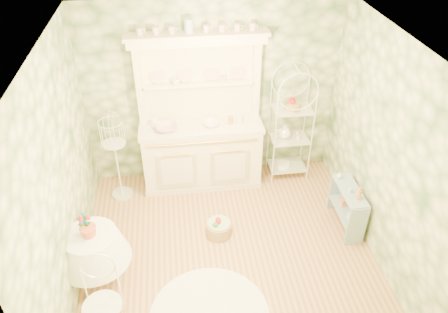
{
  "coord_description": "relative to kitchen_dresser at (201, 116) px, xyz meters",
  "views": [
    {
      "loc": [
        -0.55,
        -3.79,
        4.18
      ],
      "look_at": [
        0.0,
        0.5,
        1.15
      ],
      "focal_mm": 35.0,
      "sensor_mm": 36.0,
      "label": 1
    }
  ],
  "objects": [
    {
      "name": "floor",
      "position": [
        0.2,
        -1.52,
        -1.15
      ],
      "size": [
        3.6,
        3.6,
        0.0
      ],
      "primitive_type": "plane",
      "color": "tan",
      "rests_on": "ground"
    },
    {
      "name": "cup_left",
      "position": [
        -0.31,
        0.16,
        0.47
      ],
      "size": [
        0.13,
        0.13,
        0.09
      ],
      "primitive_type": "imported",
      "rotation": [
        0.0,
        0.0,
        -0.15
      ],
      "color": "white",
      "rests_on": "kitchen_dresser"
    },
    {
      "name": "bottle_glass",
      "position": [
        1.76,
        -0.95,
        -0.5
      ],
      "size": [
        0.09,
        0.09,
        0.1
      ],
      "primitive_type": "imported",
      "rotation": [
        0.0,
        0.0,
        -0.23
      ],
      "color": "silver",
      "rests_on": "side_shelf"
    },
    {
      "name": "birdcage_stand",
      "position": [
        -1.21,
        -0.18,
        -0.45
      ],
      "size": [
        0.37,
        0.37,
        1.4
      ],
      "primitive_type": "cube",
      "rotation": [
        0.0,
        0.0,
        -0.14
      ],
      "color": "white",
      "rests_on": "floor"
    },
    {
      "name": "floor_basket",
      "position": [
        0.11,
        -1.16,
        -1.03
      ],
      "size": [
        0.46,
        0.46,
        0.23
      ],
      "primitive_type": "cylinder",
      "rotation": [
        0.0,
        0.0,
        -0.38
      ],
      "color": "tan",
      "rests_on": "floor"
    },
    {
      "name": "potted_geranium",
      "position": [
        -1.42,
        -1.69,
        -0.3
      ],
      "size": [
        0.17,
        0.14,
        0.28
      ],
      "primitive_type": "imported",
      "rotation": [
        0.0,
        0.0,
        0.3
      ],
      "color": "#3F7238",
      "rests_on": "round_table"
    },
    {
      "name": "bakers_rack",
      "position": [
        1.32,
        0.03,
        -0.18
      ],
      "size": [
        0.6,
        0.43,
        1.92
      ],
      "primitive_type": "cube",
      "rotation": [
        0.0,
        0.0,
        0.0
      ],
      "color": "white",
      "rests_on": "floor"
    },
    {
      "name": "side_shelf",
      "position": [
        1.82,
        -1.21,
        -0.87
      ],
      "size": [
        0.33,
        0.68,
        0.56
      ],
      "primitive_type": "cube",
      "rotation": [
        0.0,
        0.0,
        0.14
      ],
      "color": "#89A4B5",
      "rests_on": "floor"
    },
    {
      "name": "ceiling",
      "position": [
        0.2,
        -1.52,
        1.56
      ],
      "size": [
        3.6,
        3.6,
        0.0
      ],
      "primitive_type": "plane",
      "color": "white",
      "rests_on": "floor"
    },
    {
      "name": "wall_back",
      "position": [
        0.2,
        0.28,
        0.21
      ],
      "size": [
        3.6,
        3.6,
        0.0
      ],
      "primitive_type": "plane",
      "color": "beige",
      "rests_on": "floor"
    },
    {
      "name": "wall_front",
      "position": [
        0.2,
        -3.32,
        0.21
      ],
      "size": [
        3.6,
        3.6,
        0.0
      ],
      "primitive_type": "plane",
      "color": "beige",
      "rests_on": "floor"
    },
    {
      "name": "bowl_floral",
      "position": [
        -0.48,
        -0.08,
        -0.13
      ],
      "size": [
        0.34,
        0.34,
        0.08
      ],
      "primitive_type": "imported",
      "rotation": [
        0.0,
        0.0,
        0.13
      ],
      "color": "white",
      "rests_on": "kitchen_dresser"
    },
    {
      "name": "round_table",
      "position": [
        -1.39,
        -1.71,
        -0.81
      ],
      "size": [
        0.77,
        0.77,
        0.66
      ],
      "primitive_type": "cylinder",
      "rotation": [
        0.0,
        0.0,
        0.32
      ],
      "color": "white",
      "rests_on": "floor"
    },
    {
      "name": "cafe_chair",
      "position": [
        -1.22,
        -2.47,
        -0.71
      ],
      "size": [
        0.4,
        0.4,
        0.87
      ],
      "primitive_type": "cube",
      "rotation": [
        0.0,
        0.0,
        -0.02
      ],
      "color": "white",
      "rests_on": "floor"
    },
    {
      "name": "cup_right",
      "position": [
        0.35,
        0.16,
        0.47
      ],
      "size": [
        0.12,
        0.12,
        0.09
      ],
      "primitive_type": "imported",
      "rotation": [
        0.0,
        0.0,
        -0.31
      ],
      "color": "white",
      "rests_on": "kitchen_dresser"
    },
    {
      "name": "wall_right",
      "position": [
        2.0,
        -1.52,
        0.21
      ],
      "size": [
        3.6,
        3.6,
        0.0
      ],
      "primitive_type": "plane",
      "color": "beige",
      "rests_on": "floor"
    },
    {
      "name": "bowl_white",
      "position": [
        0.14,
        -0.05,
        -0.13
      ],
      "size": [
        0.24,
        0.24,
        0.07
      ],
      "primitive_type": "imported",
      "rotation": [
        0.0,
        0.0,
        0.09
      ],
      "color": "white",
      "rests_on": "kitchen_dresser"
    },
    {
      "name": "bottle_blue",
      "position": [
        1.8,
        -1.25,
        -0.49
      ],
      "size": [
        0.05,
        0.05,
        0.1
      ],
      "primitive_type": "imported",
      "rotation": [
        0.0,
        0.0,
        0.14
      ],
      "color": "#97BBCF",
      "rests_on": "side_shelf"
    },
    {
      "name": "bottle_amber",
      "position": [
        1.85,
        -1.39,
        -0.46
      ],
      "size": [
        0.09,
        0.09,
        0.18
      ],
      "primitive_type": "imported",
      "rotation": [
        0.0,
        0.0,
        0.36
      ],
      "color": "#CC723C",
      "rests_on": "side_shelf"
    },
    {
      "name": "kitchen_dresser",
      "position": [
        0.0,
        0.0,
        0.0
      ],
      "size": [
        1.87,
        0.61,
        2.29
      ],
      "primitive_type": "cube",
      "color": "white",
      "rests_on": "floor"
    },
    {
      "name": "wall_left",
      "position": [
        -1.6,
        -1.52,
        0.21
      ],
      "size": [
        3.6,
        3.6,
        0.0
      ],
      "primitive_type": "plane",
      "color": "beige",
      "rests_on": "floor"
    }
  ]
}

